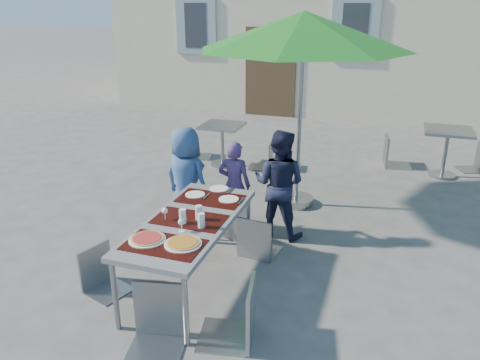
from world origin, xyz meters
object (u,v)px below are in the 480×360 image
(chair_0, at_px, (197,197))
(child_1, at_px, (234,185))
(bg_chair_l_1, at_px, (394,133))
(chair_5, at_px, (154,283))
(chair_2, at_px, (258,213))
(bg_chair_l_0, at_px, (194,128))
(bg_chair_r_0, at_px, (266,139))
(pizza_near_left, at_px, (147,239))
(chair_4, at_px, (238,278))
(child_0, at_px, (186,180))
(chair_1, at_px, (239,197))
(dining_table, at_px, (190,224))
(cafe_table_1, at_px, (447,143))
(child_2, at_px, (279,184))
(cafe_table_0, at_px, (222,137))
(pizza_near_right, at_px, (183,243))
(chair_3, at_px, (98,245))
(bg_chair_r_1, at_px, (480,141))
(patio_umbrella, at_px, (304,32))

(chair_0, bearing_deg, child_1, 46.72)
(bg_chair_l_1, bearing_deg, chair_0, -121.73)
(chair_5, bearing_deg, chair_2, 77.58)
(chair_0, bearing_deg, bg_chair_l_1, 58.27)
(bg_chair_l_0, xyz_separation_m, bg_chair_l_1, (3.57, 0.66, 0.05))
(chair_0, distance_m, bg_chair_r_0, 2.77)
(pizza_near_left, distance_m, chair_4, 0.93)
(child_0, distance_m, chair_1, 0.74)
(dining_table, xyz_separation_m, bg_chair_r_0, (-0.27, 3.80, -0.17))
(chair_4, bearing_deg, cafe_table_1, 68.55)
(chair_2, bearing_deg, child_2, 81.57)
(cafe_table_0, relative_size, bg_chair_l_1, 0.72)
(pizza_near_right, height_order, child_1, child_1)
(child_0, bearing_deg, pizza_near_right, 130.18)
(child_1, bearing_deg, chair_3, 63.77)
(dining_table, distance_m, chair_5, 0.94)
(chair_3, distance_m, bg_chair_l_0, 4.44)
(chair_3, xyz_separation_m, bg_chair_r_1, (4.10, 5.23, 0.02))
(child_2, relative_size, chair_0, 1.50)
(pizza_near_right, distance_m, chair_3, 1.04)
(chair_0, xyz_separation_m, chair_2, (0.86, -0.25, 0.02))
(bg_chair_r_0, distance_m, bg_chair_l_1, 2.28)
(dining_table, bearing_deg, bg_chair_l_0, 113.32)
(bg_chair_r_0, distance_m, bg_chair_r_1, 3.69)
(chair_5, bearing_deg, bg_chair_l_1, 72.57)
(pizza_near_right, xyz_separation_m, cafe_table_0, (-1.21, 4.19, -0.25))
(bg_chair_r_1, bearing_deg, child_2, -127.83)
(child_2, distance_m, chair_2, 0.63)
(chair_4, bearing_deg, bg_chair_l_0, 117.85)
(chair_5, bearing_deg, chair_0, 103.71)
(pizza_near_left, bearing_deg, chair_2, 63.37)
(child_2, distance_m, bg_chair_r_1, 4.40)
(chair_0, xyz_separation_m, bg_chair_l_0, (-1.34, 2.95, 0.04))
(dining_table, distance_m, child_0, 1.33)
(chair_5, relative_size, bg_chair_l_0, 1.09)
(child_2, bearing_deg, dining_table, 74.41)
(pizza_near_right, distance_m, child_0, 1.85)
(cafe_table_0, bearing_deg, bg_chair_l_0, 156.67)
(patio_umbrella, bearing_deg, child_0, -134.19)
(child_0, bearing_deg, cafe_table_1, -119.93)
(pizza_near_left, relative_size, chair_5, 0.32)
(chair_3, bearing_deg, bg_chair_l_1, 61.77)
(bg_chair_l_1, bearing_deg, chair_1, -115.95)
(pizza_near_left, xyz_separation_m, cafe_table_1, (2.87, 4.86, -0.19))
(bg_chair_r_0, bearing_deg, dining_table, -85.98)
(chair_3, relative_size, bg_chair_l_0, 0.90)
(chair_2, relative_size, chair_3, 1.08)
(child_0, distance_m, chair_0, 0.30)
(dining_table, relative_size, cafe_table_1, 2.27)
(child_2, xyz_separation_m, patio_umbrella, (0.02, 1.01, 1.72))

